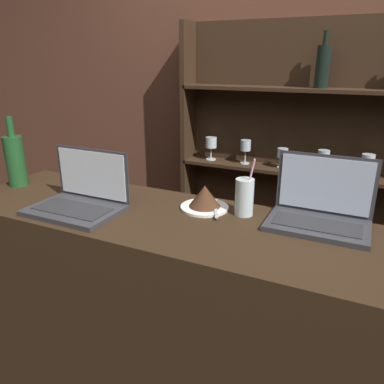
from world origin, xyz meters
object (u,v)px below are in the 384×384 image
(laptop_near, at_px, (81,197))
(wine_bottle_green, at_px, (15,160))
(water_glass, at_px, (244,197))
(laptop_far, at_px, (320,210))
(cake_plate, at_px, (205,199))

(laptop_near, xyz_separation_m, wine_bottle_green, (-0.45, 0.10, 0.07))
(laptop_near, relative_size, water_glass, 1.58)
(laptop_far, relative_size, water_glass, 1.55)
(cake_plate, height_order, water_glass, water_glass)
(laptop_near, bearing_deg, water_glass, 20.35)
(cake_plate, bearing_deg, laptop_near, -154.17)
(laptop_far, height_order, cake_plate, laptop_far)
(laptop_far, xyz_separation_m, cake_plate, (-0.42, -0.04, -0.01))
(laptop_near, height_order, wine_bottle_green, wine_bottle_green)
(laptop_near, relative_size, laptop_far, 1.01)
(cake_plate, relative_size, wine_bottle_green, 0.60)
(laptop_near, height_order, cake_plate, laptop_near)
(cake_plate, bearing_deg, laptop_far, 5.48)
(water_glass, xyz_separation_m, wine_bottle_green, (-1.03, -0.11, 0.05))
(laptop_near, bearing_deg, cake_plate, 25.83)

